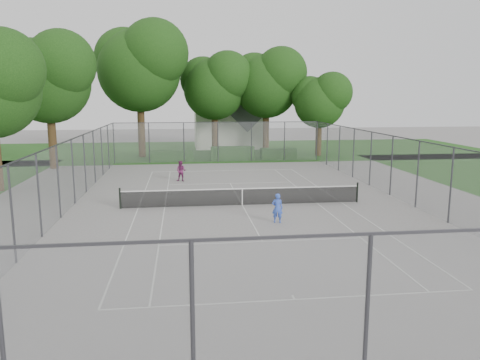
{
  "coord_description": "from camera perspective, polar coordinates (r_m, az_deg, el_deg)",
  "views": [
    {
      "loc": [
        -3.1,
        -24.21,
        5.77
      ],
      "look_at": [
        0.0,
        1.0,
        1.2
      ],
      "focal_mm": 35.0,
      "sensor_mm": 36.0,
      "label": 1
    }
  ],
  "objects": [
    {
      "name": "tree_far_right",
      "position": [
        46.32,
        9.79,
        9.76
      ],
      "size": [
        5.6,
        5.12,
        8.06
      ],
      "color": "#3A2715",
      "rests_on": "ground"
    },
    {
      "name": "tree_far_left",
      "position": [
        45.74,
        -12.08,
        13.72
      ],
      "size": [
        8.85,
        8.08,
        12.73
      ],
      "color": "#3A2715",
      "rests_on": "ground"
    },
    {
      "name": "court_markings",
      "position": [
        25.08,
        0.28,
        -3.09
      ],
      "size": [
        11.03,
        23.83,
        0.01
      ],
      "color": "silver",
      "rests_on": "ground"
    },
    {
      "name": "girl_player",
      "position": [
        21.63,
        4.58,
        -3.42
      ],
      "size": [
        0.57,
        0.44,
        1.38
      ],
      "primitive_type": "imported",
      "rotation": [
        0.0,
        0.0,
        2.89
      ],
      "color": "blue",
      "rests_on": "ground"
    },
    {
      "name": "tree_far_midright",
      "position": [
        48.0,
        3.37,
        11.99
      ],
      "size": [
        7.37,
        6.73,
        10.59
      ],
      "color": "#3A2715",
      "rests_on": "ground"
    },
    {
      "name": "house",
      "position": [
        53.39,
        -1.48,
        8.0
      ],
      "size": [
        7.44,
        5.76,
        9.26
      ],
      "color": "silver",
      "rests_on": "ground"
    },
    {
      "name": "hedge_mid",
      "position": [
        42.69,
        -0.93,
        3.26
      ],
      "size": [
        3.91,
        1.12,
        1.23
      ],
      "primitive_type": "cube",
      "color": "#1F4917",
      "rests_on": "ground"
    },
    {
      "name": "tennis_net",
      "position": [
        24.97,
        0.28,
        -1.96
      ],
      "size": [
        12.87,
        0.1,
        1.1
      ],
      "color": "black",
      "rests_on": "ground"
    },
    {
      "name": "grass_far",
      "position": [
        50.64,
        -3.46,
        3.64
      ],
      "size": [
        60.0,
        20.0,
        0.0
      ],
      "primitive_type": "cube",
      "color": "#1D4A15",
      "rests_on": "ground"
    },
    {
      "name": "tree_far_midleft",
      "position": [
        47.47,
        -3.03,
        11.64
      ],
      "size": [
        7.06,
        6.45,
        10.15
      ],
      "color": "#3A2715",
      "rests_on": "ground"
    },
    {
      "name": "hedge_right",
      "position": [
        43.8,
        4.69,
        3.24
      ],
      "size": [
        3.27,
        1.2,
        0.98
      ],
      "primitive_type": "cube",
      "color": "#1F4917",
      "rests_on": "ground"
    },
    {
      "name": "hedge_left",
      "position": [
        42.92,
        -8.27,
        3.01
      ],
      "size": [
        3.81,
        1.14,
        0.95
      ],
      "primitive_type": "cube",
      "color": "#1F4917",
      "rests_on": "ground"
    },
    {
      "name": "ground",
      "position": [
        25.08,
        0.28,
        -3.1
      ],
      "size": [
        120.0,
        120.0,
        0.0
      ],
      "primitive_type": "plane",
      "color": "slate",
      "rests_on": "ground"
    },
    {
      "name": "tree_side_back",
      "position": [
        40.28,
        -22.28,
        11.81
      ],
      "size": [
        7.52,
        6.86,
        10.8
      ],
      "color": "#3A2715",
      "rests_on": "ground"
    },
    {
      "name": "perimeter_fence",
      "position": [
        24.73,
        0.28,
        0.98
      ],
      "size": [
        18.08,
        34.08,
        3.52
      ],
      "color": "#38383D",
      "rests_on": "ground"
    },
    {
      "name": "woman_player",
      "position": [
        32.27,
        -7.2,
        1.09
      ],
      "size": [
        0.82,
        0.73,
        1.41
      ],
      "primitive_type": "imported",
      "rotation": [
        0.0,
        0.0,
        -0.33
      ],
      "color": "#6F2555",
      "rests_on": "ground"
    }
  ]
}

